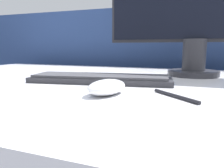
{
  "coord_description": "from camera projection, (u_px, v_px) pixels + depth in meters",
  "views": [
    {
      "loc": [
        0.13,
        -0.65,
        0.89
      ],
      "look_at": [
        -0.06,
        -0.16,
        0.8
      ],
      "focal_mm": 35.0,
      "sensor_mm": 36.0,
      "label": 1
    }
  ],
  "objects": [
    {
      "name": "keyboard",
      "position": [
        100.0,
        79.0,
        0.68
      ],
      "size": [
        0.45,
        0.18,
        0.02
      ],
      "rotation": [
        0.0,
        0.0,
        0.16
      ],
      "color": "#28282D",
      "rests_on": "desk"
    },
    {
      "name": "computer_mouse_near",
      "position": [
        107.0,
        87.0,
        0.5
      ],
      "size": [
        0.1,
        0.13,
        0.04
      ],
      "rotation": [
        0.0,
        0.0,
        -0.3
      ],
      "color": "white",
      "rests_on": "desk"
    },
    {
      "name": "pen",
      "position": [
        175.0,
        96.0,
        0.47
      ],
      "size": [
        0.1,
        0.1,
        0.01
      ],
      "rotation": [
        0.0,
        0.0,
        -0.77
      ],
      "color": "black",
      "rests_on": "desk"
    },
    {
      "name": "monitor",
      "position": [
        197.0,
        0.0,
        0.79
      ],
      "size": [
        0.66,
        0.19,
        0.5
      ],
      "color": "#28282D",
      "rests_on": "desk"
    },
    {
      "name": "partition_panel",
      "position": [
        168.0,
        104.0,
        1.27
      ],
      "size": [
        5.0,
        0.03,
        1.11
      ],
      "color": "navy",
      "rests_on": "ground_plane"
    }
  ]
}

